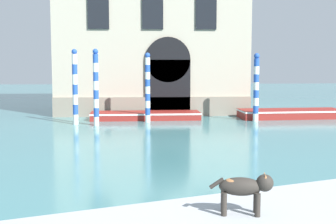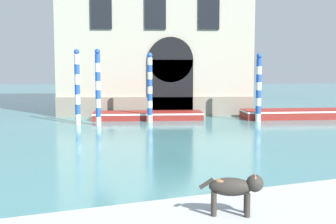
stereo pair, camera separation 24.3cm
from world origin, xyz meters
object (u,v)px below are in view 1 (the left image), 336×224
at_px(boat_moored_near_palazzo, 146,115).
at_px(mooring_pole_0, 96,87).
at_px(mooring_pole_1, 256,87).
at_px(mooring_pole_3, 148,87).
at_px(dog_on_deck, 245,187).
at_px(boat_moored_far, 291,113).
at_px(mooring_pole_2, 75,87).

bearing_deg(boat_moored_near_palazzo, mooring_pole_0, -136.40).
height_order(mooring_pole_1, mooring_pole_3, mooring_pole_3).
relative_size(dog_on_deck, boat_moored_far, 0.17).
height_order(mooring_pole_2, mooring_pole_3, mooring_pole_2).
distance_m(mooring_pole_0, mooring_pole_3, 2.58).
height_order(dog_on_deck, boat_moored_near_palazzo, dog_on_deck).
xyz_separation_m(dog_on_deck, boat_moored_near_palazzo, (-1.09, 16.96, -0.91)).
xyz_separation_m(dog_on_deck, boat_moored_far, (6.34, 17.01, -0.88)).
distance_m(dog_on_deck, mooring_pole_3, 15.89).
distance_m(dog_on_deck, mooring_pole_0, 15.14).
xyz_separation_m(boat_moored_near_palazzo, mooring_pole_2, (-3.24, -1.71, 1.54)).
xyz_separation_m(boat_moored_near_palazzo, mooring_pole_0, (-2.25, -2.21, 1.54)).
bearing_deg(dog_on_deck, mooring_pole_3, 102.18).
height_order(boat_moored_near_palazzo, mooring_pole_2, mooring_pole_2).
distance_m(boat_moored_near_palazzo, mooring_pole_3, 1.85).
height_order(mooring_pole_0, mooring_pole_2, same).
height_order(dog_on_deck, mooring_pole_0, mooring_pole_0).
bearing_deg(mooring_pole_0, mooring_pole_3, 24.97).
height_order(mooring_pole_0, mooring_pole_3, mooring_pole_0).
bearing_deg(boat_moored_far, mooring_pole_3, -173.98).
relative_size(boat_moored_near_palazzo, boat_moored_far, 1.03).
height_order(dog_on_deck, mooring_pole_1, mooring_pole_1).
xyz_separation_m(boat_moored_near_palazzo, mooring_pole_1, (5.30, -1.15, 1.46)).
relative_size(boat_moored_far, mooring_pole_3, 1.62).
relative_size(mooring_pole_0, mooring_pole_3, 1.04).
relative_size(dog_on_deck, mooring_pole_0, 0.26).
relative_size(dog_on_deck, mooring_pole_1, 0.27).
height_order(boat_moored_near_palazzo, boat_moored_far, boat_moored_far).
distance_m(dog_on_deck, boat_moored_far, 18.18).
bearing_deg(mooring_pole_3, dog_on_deck, -86.39).
bearing_deg(mooring_pole_2, mooring_pole_3, 10.13).
bearing_deg(mooring_pole_2, boat_moored_near_palazzo, 27.88).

